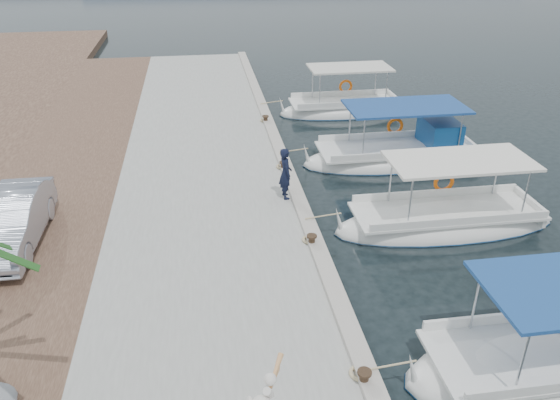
% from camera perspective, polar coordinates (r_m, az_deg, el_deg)
% --- Properties ---
extents(ground, '(400.00, 400.00, 0.00)m').
position_cam_1_polar(ground, '(14.06, 5.91, -9.61)').
color(ground, black).
rests_on(ground, ground).
extents(concrete_quay, '(6.00, 40.00, 0.50)m').
position_cam_1_polar(concrete_quay, '(17.81, -7.36, -0.14)').
color(concrete_quay, '#9B9C96').
rests_on(concrete_quay, ground).
extents(quay_curb, '(0.44, 40.00, 0.12)m').
position_cam_1_polar(quay_curb, '(17.89, 1.50, 1.36)').
color(quay_curb, '#ACA599').
rests_on(quay_curb, concrete_quay).
extents(cobblestone_strip, '(4.00, 40.00, 0.50)m').
position_cam_1_polar(cobblestone_strip, '(18.48, -23.03, -1.20)').
color(cobblestone_strip, brown).
rests_on(cobblestone_strip, ground).
extents(fishing_caique_b, '(6.31, 2.46, 2.83)m').
position_cam_1_polar(fishing_caique_b, '(13.12, 26.37, -15.43)').
color(fishing_caique_b, white).
rests_on(fishing_caique_b, ground).
extents(fishing_caique_c, '(6.95, 2.25, 2.83)m').
position_cam_1_polar(fishing_caique_c, '(17.41, 16.84, -2.34)').
color(fishing_caique_c, white).
rests_on(fishing_caique_c, ground).
extents(fishing_caique_d, '(7.35, 2.55, 2.83)m').
position_cam_1_polar(fishing_caique_d, '(21.65, 12.29, 4.45)').
color(fishing_caique_d, white).
rests_on(fishing_caique_d, ground).
extents(fishing_caique_e, '(6.34, 2.23, 2.83)m').
position_cam_1_polar(fishing_caique_e, '(26.83, 6.72, 9.28)').
color(fishing_caique_e, white).
rests_on(fishing_caique_e, ground).
extents(mooring_bollards, '(0.28, 20.28, 0.33)m').
position_cam_1_polar(mooring_bollards, '(14.80, 3.33, -4.15)').
color(mooring_bollards, black).
rests_on(mooring_bollards, concrete_quay).
extents(fisherman, '(0.46, 0.64, 1.66)m').
position_cam_1_polar(fisherman, '(17.02, 0.58, 2.80)').
color(fisherman, black).
rests_on(fisherman, concrete_quay).
extents(parked_car, '(1.51, 4.29, 1.41)m').
position_cam_1_polar(parked_car, '(16.32, -26.42, -1.97)').
color(parked_car, '#A5ADBC').
rests_on(parked_car, cobblestone_strip).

